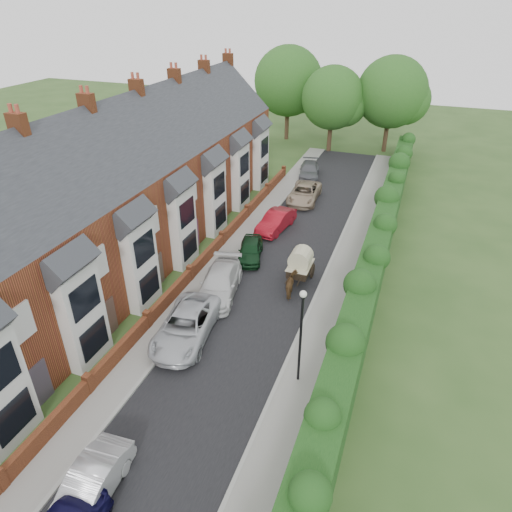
{
  "coord_description": "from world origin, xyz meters",
  "views": [
    {
      "loc": [
        6.95,
        -11.41,
        15.98
      ],
      "look_at": [
        -1.21,
        10.81,
        2.2
      ],
      "focal_mm": 32.0,
      "sensor_mm": 36.0,
      "label": 1
    }
  ],
  "objects": [
    {
      "name": "terrace_row",
      "position": [
        -10.87,
        9.98,
        4.47
      ],
      "size": [
        9.05,
        40.5,
        11.5
      ],
      "color": "brown",
      "rests_on": "ground"
    },
    {
      "name": "pavement_house_side",
      "position": [
        -4.35,
        11.0,
        0.06
      ],
      "size": [
        1.7,
        58.0,
        0.12
      ],
      "primitive_type": "cube",
      "color": "gray",
      "rests_on": "ground"
    },
    {
      "name": "car_red",
      "position": [
        -2.48,
        18.7,
        0.73
      ],
      "size": [
        2.18,
        4.59,
        1.45
      ],
      "primitive_type": "imported",
      "rotation": [
        0.0,
        0.0,
        -0.15
      ],
      "color": "maroon",
      "rests_on": "ground"
    },
    {
      "name": "tree_far_left",
      "position": [
        -2.65,
        40.08,
        5.71
      ],
      "size": [
        7.14,
        6.8,
        9.29
      ],
      "color": "#332316",
      "rests_on": "ground"
    },
    {
      "name": "kerb_house_side",
      "position": [
        -3.55,
        11.0,
        0.07
      ],
      "size": [
        0.18,
        58.0,
        0.13
      ],
      "primitive_type": "cube",
      "color": "#989892",
      "rests_on": "ground"
    },
    {
      "name": "car_beige",
      "position": [
        -1.9,
        24.91,
        0.72
      ],
      "size": [
        2.66,
        5.29,
        1.44
      ],
      "primitive_type": "imported",
      "rotation": [
        0.0,
        0.0,
        0.05
      ],
      "color": "tan",
      "rests_on": "ground"
    },
    {
      "name": "tree_far_back",
      "position": [
        -8.59,
        43.08,
        6.62
      ],
      "size": [
        8.4,
        8.0,
        10.82
      ],
      "color": "#332316",
      "rests_on": "ground"
    },
    {
      "name": "car_silver_a",
      "position": [
        -2.05,
        -4.2,
        0.68
      ],
      "size": [
        1.71,
        4.24,
        1.37
      ],
      "primitive_type": "imported",
      "rotation": [
        0.0,
        0.0,
        0.06
      ],
      "color": "silver",
      "rests_on": "ground"
    },
    {
      "name": "car_grey",
      "position": [
        -2.98,
        30.88,
        0.67
      ],
      "size": [
        2.76,
        4.88,
        1.33
      ],
      "primitive_type": "imported",
      "rotation": [
        0.0,
        0.0,
        0.2
      ],
      "color": "#585A5F",
      "rests_on": "ground"
    },
    {
      "name": "car_green",
      "position": [
        -2.78,
        13.96,
        0.65
      ],
      "size": [
        2.48,
        4.11,
        1.31
      ],
      "primitive_type": "imported",
      "rotation": [
        0.0,
        0.0,
        0.26
      ],
      "color": "black",
      "rests_on": "ground"
    },
    {
      "name": "garden_wall_row",
      "position": [
        -5.35,
        10.0,
        0.46
      ],
      "size": [
        0.35,
        40.35,
        1.1
      ],
      "color": "brown",
      "rests_on": "ground"
    },
    {
      "name": "horse",
      "position": [
        1.14,
        10.69,
        0.7
      ],
      "size": [
        1.1,
        1.78,
        1.39
      ],
      "primitive_type": "imported",
      "rotation": [
        0.0,
        0.0,
        3.37
      ],
      "color": "brown",
      "rests_on": "ground"
    },
    {
      "name": "pavement_hedge_side",
      "position": [
        3.6,
        11.0,
        0.06
      ],
      "size": [
        2.2,
        58.0,
        0.12
      ],
      "primitive_type": "cube",
      "color": "gray",
      "rests_on": "ground"
    },
    {
      "name": "kerb_hedge_side",
      "position": [
        2.55,
        11.0,
        0.07
      ],
      "size": [
        0.18,
        58.0,
        0.13
      ],
      "primitive_type": "cube",
      "color": "#989892",
      "rests_on": "ground"
    },
    {
      "name": "lamppost",
      "position": [
        3.4,
        4.0,
        3.3
      ],
      "size": [
        0.32,
        0.32,
        5.16
      ],
      "color": "black",
      "rests_on": "ground"
    },
    {
      "name": "road",
      "position": [
        -0.5,
        11.0,
        0.01
      ],
      "size": [
        6.0,
        58.0,
        0.02
      ],
      "primitive_type": "cube",
      "color": "black",
      "rests_on": "ground"
    },
    {
      "name": "car_silver_b",
      "position": [
        -3.0,
        5.0,
        0.77
      ],
      "size": [
        3.24,
        5.81,
        1.53
      ],
      "primitive_type": "imported",
      "rotation": [
        0.0,
        0.0,
        0.13
      ],
      "color": "silver",
      "rests_on": "ground"
    },
    {
      "name": "ground",
      "position": [
        0.0,
        0.0,
        0.0
      ],
      "size": [
        140.0,
        140.0,
        0.0
      ],
      "primitive_type": "plane",
      "color": "#2D4C1E",
      "rests_on": "ground"
    },
    {
      "name": "car_white",
      "position": [
        -3.0,
        9.29,
        0.76
      ],
      "size": [
        3.08,
        5.56,
        1.52
      ],
      "primitive_type": "imported",
      "rotation": [
        0.0,
        0.0,
        0.19
      ],
      "color": "silver",
      "rests_on": "ground"
    },
    {
      "name": "hedge",
      "position": [
        5.4,
        11.0,
        1.6
      ],
      "size": [
        2.1,
        58.0,
        2.85
      ],
      "color": "#103411",
      "rests_on": "ground"
    },
    {
      "name": "tree_far_right",
      "position": [
        3.39,
        42.08,
        6.31
      ],
      "size": [
        7.98,
        7.6,
        10.31
      ],
      "color": "#332316",
      "rests_on": "ground"
    },
    {
      "name": "horse_cart",
      "position": [
        1.14,
        12.47,
        1.31
      ],
      "size": [
        1.43,
        3.17,
        2.28
      ],
      "color": "black",
      "rests_on": "ground"
    }
  ]
}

